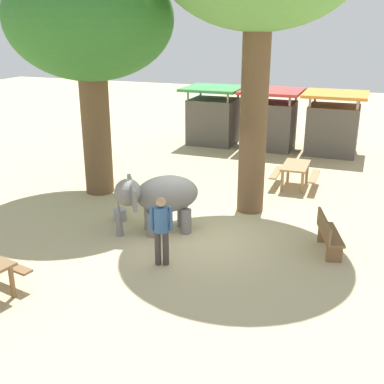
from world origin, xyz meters
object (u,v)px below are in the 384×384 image
at_px(person_handler, 161,226).
at_px(picnic_table_far, 295,170).
at_px(wooden_bench, 328,233).
at_px(market_stall_green, 213,118).
at_px(feed_bucket, 120,215).
at_px(market_stall_red, 270,122).
at_px(market_stall_orange, 333,127).
at_px(shade_tree_main, 89,23).
at_px(elephant, 158,197).

xyz_separation_m(person_handler, picnic_table_far, (1.91, 6.54, -0.36)).
xyz_separation_m(wooden_bench, picnic_table_far, (-1.51, 4.55, 0.12)).
height_order(person_handler, market_stall_green, market_stall_green).
bearing_deg(feed_bucket, picnic_table_far, 48.46).
height_order(market_stall_red, market_stall_orange, same).
height_order(picnic_table_far, market_stall_orange, market_stall_orange).
relative_size(wooden_bench, market_stall_orange, 0.58).
relative_size(picnic_table_far, market_stall_orange, 0.60).
bearing_deg(market_stall_red, feed_bucket, -102.74).
distance_m(picnic_table_far, market_stall_orange, 5.02).
bearing_deg(picnic_table_far, market_stall_red, -159.61).
height_order(shade_tree_main, market_stall_orange, shade_tree_main).
height_order(elephant, picnic_table_far, elephant).
height_order(market_stall_green, market_stall_orange, same).
relative_size(market_stall_orange, feed_bucket, 7.00).
relative_size(wooden_bench, feed_bucket, 4.04).
distance_m(market_stall_orange, feed_bucket, 10.69).
distance_m(elephant, market_stall_red, 9.89).
bearing_deg(market_stall_red, wooden_bench, -70.21).
bearing_deg(market_stall_green, market_stall_red, 0.00).
height_order(market_stall_red, feed_bucket, market_stall_red).
height_order(elephant, shade_tree_main, shade_tree_main).
relative_size(wooden_bench, market_stall_green, 0.58).
xyz_separation_m(shade_tree_main, market_stall_red, (3.93, 7.62, -4.04)).
relative_size(market_stall_green, market_stall_red, 1.00).
bearing_deg(elephant, shade_tree_main, -69.17).
xyz_separation_m(person_handler, market_stall_green, (-2.59, 11.48, 0.19)).
distance_m(person_handler, shade_tree_main, 6.94).
xyz_separation_m(elephant, market_stall_red, (0.82, 9.85, 0.17)).
relative_size(market_stall_green, market_stall_orange, 1.00).
xyz_separation_m(wooden_bench, market_stall_green, (-6.01, 9.49, 0.67)).
bearing_deg(elephant, market_stall_green, -113.30).
relative_size(elephant, picnic_table_far, 1.38).
height_order(person_handler, picnic_table_far, person_handler).
relative_size(shade_tree_main, market_stall_red, 2.81).
xyz_separation_m(person_handler, market_stall_orange, (2.61, 11.48, 0.19)).
height_order(shade_tree_main, wooden_bench, shade_tree_main).
distance_m(wooden_bench, feed_bucket, 5.58).
bearing_deg(market_stall_orange, market_stall_green, 180.00).
bearing_deg(feed_bucket, shade_tree_main, 133.08).
distance_m(shade_tree_main, market_stall_green, 8.73).
bearing_deg(person_handler, market_stall_orange, -32.25).
relative_size(shade_tree_main, wooden_bench, 4.86).
height_order(wooden_bench, market_stall_green, market_stall_green).
xyz_separation_m(person_handler, market_stall_red, (0.01, 11.48, 0.19)).
xyz_separation_m(shade_tree_main, market_stall_orange, (6.53, 7.62, -4.04)).
distance_m(shade_tree_main, feed_bucket, 5.65).
distance_m(person_handler, feed_bucket, 3.01).
distance_m(person_handler, market_stall_green, 11.77).
height_order(person_handler, feed_bucket, person_handler).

